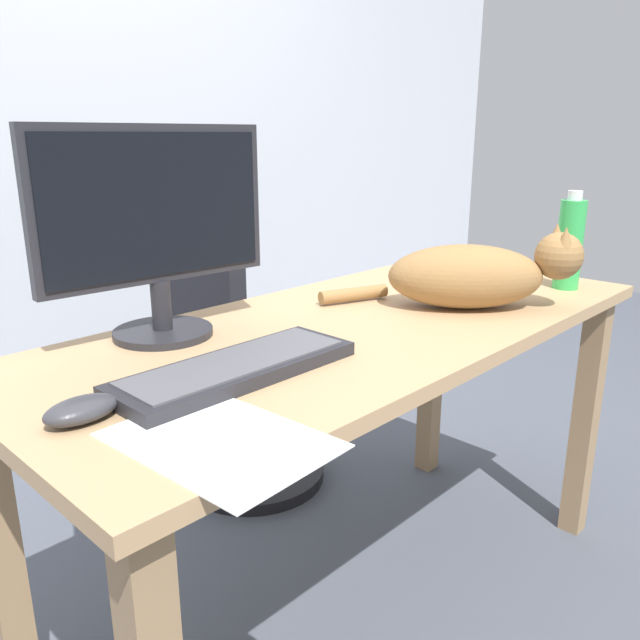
# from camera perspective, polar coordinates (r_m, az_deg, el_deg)

# --- Properties ---
(ground_plane) EXTENTS (8.00, 8.00, 0.00)m
(ground_plane) POSITION_cam_1_polar(r_m,az_deg,el_deg) (1.76, 3.04, -24.37)
(ground_plane) COLOR #474C56
(back_wall) EXTENTS (6.00, 0.04, 2.60)m
(back_wall) POSITION_cam_1_polar(r_m,az_deg,el_deg) (2.60, -24.31, 18.34)
(back_wall) COLOR silver
(back_wall) RESTS_ON ground_plane
(desk) EXTENTS (1.54, 0.65, 0.76)m
(desk) POSITION_cam_1_polar(r_m,az_deg,el_deg) (1.43, 3.43, -4.38)
(desk) COLOR tan
(desk) RESTS_ON ground_plane
(office_chair) EXTENTS (0.48, 0.48, 0.95)m
(office_chair) POSITION_cam_1_polar(r_m,az_deg,el_deg) (2.07, -7.35, -4.49)
(office_chair) COLOR black
(office_chair) RESTS_ON ground_plane
(monitor) EXTENTS (0.48, 0.20, 0.41)m
(monitor) POSITION_cam_1_polar(r_m,az_deg,el_deg) (1.27, -14.68, 8.34)
(monitor) COLOR #232328
(monitor) RESTS_ON desk
(keyboard) EXTENTS (0.44, 0.15, 0.03)m
(keyboard) POSITION_cam_1_polar(r_m,az_deg,el_deg) (1.08, -7.58, -4.35)
(keyboard) COLOR #232328
(keyboard) RESTS_ON desk
(cat) EXTENTS (0.43, 0.48, 0.20)m
(cat) POSITION_cam_1_polar(r_m,az_deg,el_deg) (1.52, 13.87, 4.08)
(cat) COLOR olive
(cat) RESTS_ON desk
(computer_mouse) EXTENTS (0.11, 0.06, 0.04)m
(computer_mouse) POSITION_cam_1_polar(r_m,az_deg,el_deg) (0.97, -20.83, -7.62)
(computer_mouse) COLOR #333338
(computer_mouse) RESTS_ON desk
(paper_sheet) EXTENTS (0.23, 0.31, 0.00)m
(paper_sheet) POSITION_cam_1_polar(r_m,az_deg,el_deg) (0.87, -9.05, -10.71)
(paper_sheet) COLOR white
(paper_sheet) RESTS_ON desk
(water_bottle) EXTENTS (0.07, 0.07, 0.26)m
(water_bottle) POSITION_cam_1_polar(r_m,az_deg,el_deg) (1.79, 21.71, 6.47)
(water_bottle) COLOR green
(water_bottle) RESTS_ON desk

